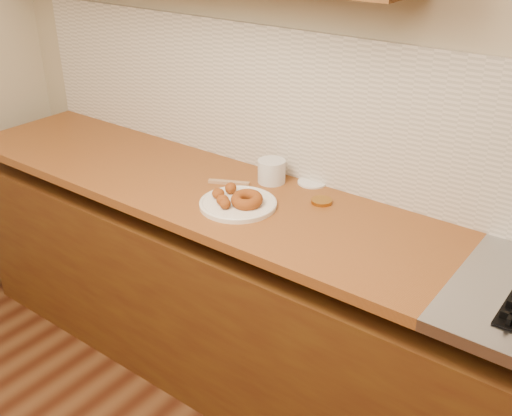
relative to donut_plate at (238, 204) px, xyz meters
name	(u,v)px	position (x,y,z in m)	size (l,w,h in m)	color
wall_back	(371,82)	(0.32, 0.37, 0.44)	(4.00, 0.02, 2.70)	tan
base_cabinet	(314,338)	(0.32, 0.06, -0.52)	(3.60, 0.60, 0.77)	#52320F
butcher_block	(186,184)	(-0.33, 0.06, -0.03)	(2.30, 0.62, 0.04)	brown
backsplash	(366,122)	(0.32, 0.36, 0.29)	(3.60, 0.02, 0.60)	beige
donut_plate	(238,204)	(0.00, 0.00, 0.00)	(0.29, 0.29, 0.02)	white
ring_donut	(247,199)	(0.04, 0.00, 0.03)	(0.12, 0.12, 0.04)	brown
fried_dough_chunks	(224,195)	(-0.05, -0.02, 0.03)	(0.14, 0.18, 0.04)	brown
plastic_tub	(272,171)	(-0.03, 0.26, 0.04)	(0.11, 0.11, 0.09)	silver
tub_lid	(312,182)	(0.12, 0.34, 0.00)	(0.12, 0.12, 0.01)	silver
brass_jar_lid	(322,201)	(0.24, 0.21, 0.00)	(0.08, 0.08, 0.01)	#A67126
wooden_utensil	(229,183)	(-0.15, 0.13, 0.00)	(0.17, 0.02, 0.01)	tan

